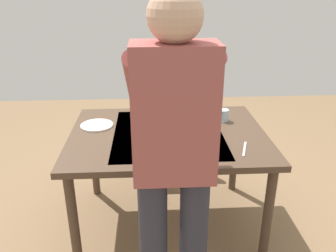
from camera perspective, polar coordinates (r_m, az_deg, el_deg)
ground_plane at (r=2.73m, az=-0.00°, el=-15.59°), size 6.00×6.00×0.00m
dining_table at (r=2.37m, az=-0.00°, el=-2.83°), size 1.32×1.00×0.75m
chair_near at (r=3.24m, az=-0.86°, el=1.73°), size 0.40×0.40×0.91m
person_server at (r=1.56m, az=0.96°, el=-5.26°), size 0.42×0.61×1.69m
wine_bottle at (r=1.95m, az=0.81°, el=-2.67°), size 0.07×0.07×0.30m
wine_glass_left at (r=2.07m, az=4.79°, el=-1.37°), size 0.07×0.07×0.15m
water_cup_near_left at (r=2.56m, az=9.19°, el=1.77°), size 0.07×0.07×0.09m
water_cup_near_right at (r=2.54m, az=2.73°, el=2.07°), size 0.08×0.08×0.10m
serving_bowl_pasta at (r=2.28m, az=-1.69°, el=-0.86°), size 0.30×0.30×0.07m
dinner_plate_near at (r=2.50m, az=-11.70°, el=0.12°), size 0.23×0.23×0.01m
table_knife at (r=2.16m, az=12.55°, el=-3.73°), size 0.08×0.19×0.00m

